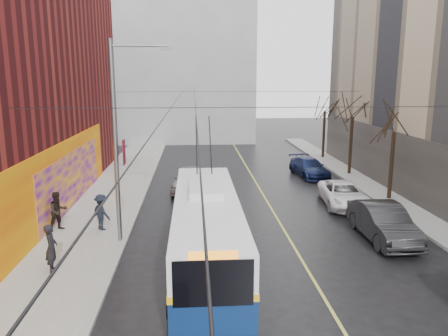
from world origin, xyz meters
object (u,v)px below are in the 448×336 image
(tree_far, at_px, (325,102))
(tree_near, at_px, (395,119))
(trolleybus, at_px, (207,230))
(parked_car_b, at_px, (383,222))
(pedestrian_a, at_px, (51,248))
(streetlight_pole, at_px, (119,138))
(parked_car_d, at_px, (309,167))
(tree_mid, at_px, (353,106))
(pedestrian_c, at_px, (101,212))
(pedestrian_b, at_px, (58,211))
(following_car, at_px, (189,179))
(parked_car_c, at_px, (343,194))

(tree_far, bearing_deg, tree_near, -90.00)
(trolleybus, distance_m, parked_car_b, 8.59)
(tree_near, bearing_deg, pedestrian_a, -152.34)
(trolleybus, bearing_deg, streetlight_pole, 143.73)
(trolleybus, bearing_deg, parked_car_d, 61.98)
(tree_mid, bearing_deg, pedestrian_c, -144.88)
(pedestrian_a, relative_size, pedestrian_b, 0.98)
(following_car, height_order, pedestrian_c, pedestrian_c)
(pedestrian_a, relative_size, pedestrian_c, 1.06)
(tree_far, height_order, pedestrian_c, tree_far)
(parked_car_b, bearing_deg, pedestrian_a, -169.06)
(trolleybus, relative_size, following_car, 2.50)
(following_car, bearing_deg, parked_car_b, -37.18)
(parked_car_b, relative_size, parked_car_d, 1.06)
(streetlight_pole, relative_size, pedestrian_a, 4.83)
(tree_near, bearing_deg, pedestrian_b, -166.45)
(following_car, height_order, pedestrian_a, pedestrian_a)
(tree_near, xyz_separation_m, parked_car_c, (-3.20, -0.89, -4.29))
(tree_far, relative_size, pedestrian_b, 3.46)
(parked_car_d, height_order, pedestrian_b, pedestrian_b)
(streetlight_pole, height_order, pedestrian_a, streetlight_pole)
(following_car, bearing_deg, tree_far, 50.91)
(parked_car_b, bearing_deg, parked_car_c, 90.08)
(tree_near, height_order, parked_car_d, tree_near)
(tree_near, distance_m, following_car, 13.31)
(tree_near, xyz_separation_m, pedestrian_a, (-17.34, -9.09, -3.89))
(parked_car_b, xyz_separation_m, parked_car_c, (0.00, 5.49, -0.15))
(tree_near, height_order, following_car, tree_near)
(tree_mid, xyz_separation_m, parked_car_b, (-3.20, -13.38, -4.42))
(pedestrian_a, bearing_deg, pedestrian_b, 3.44)
(streetlight_pole, height_order, following_car, streetlight_pole)
(streetlight_pole, relative_size, tree_mid, 1.35)
(tree_near, relative_size, following_car, 1.38)
(parked_car_c, bearing_deg, pedestrian_b, -161.94)
(tree_mid, relative_size, following_car, 1.44)
(tree_far, bearing_deg, following_car, -138.49)
(parked_car_b, relative_size, pedestrian_a, 2.72)
(tree_far, distance_m, pedestrian_b, 26.41)
(tree_near, height_order, pedestrian_c, tree_near)
(streetlight_pole, height_order, tree_near, streetlight_pole)
(tree_near, height_order, pedestrian_b, tree_near)
(following_car, bearing_deg, pedestrian_b, -119.84)
(tree_near, xyz_separation_m, pedestrian_c, (-16.40, -4.53, -3.94))
(streetlight_pole, bearing_deg, parked_car_b, -1.80)
(streetlight_pole, bearing_deg, pedestrian_a, -125.50)
(tree_far, xyz_separation_m, pedestrian_c, (-16.40, -18.53, -4.11))
(pedestrian_b, bearing_deg, trolleybus, -74.23)
(following_car, relative_size, pedestrian_c, 2.64)
(trolleybus, bearing_deg, parked_car_b, 15.76)
(tree_near, bearing_deg, parked_car_b, -116.65)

